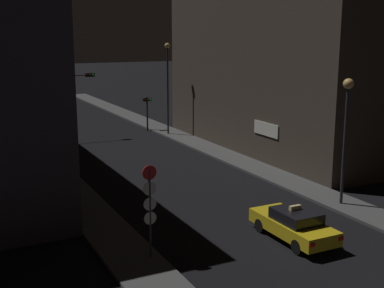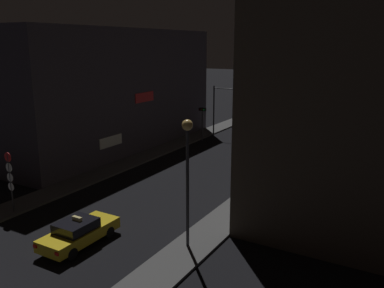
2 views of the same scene
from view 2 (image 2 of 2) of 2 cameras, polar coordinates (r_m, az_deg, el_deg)
name	(u,v)px [view 2 (image 2 of 2)]	position (r m, az deg, el deg)	size (l,w,h in m)	color
sidewalk_left	(194,137)	(45.70, 0.33, 0.97)	(2.27, 68.71, 0.15)	#4C4C4C
sidewalk_right	(305,152)	(41.15, 15.63, -1.03)	(2.27, 68.71, 0.15)	#4C4C4C
building_facade_left	(111,90)	(41.59, -11.37, 7.49)	(8.33, 25.12, 11.72)	#3D3842
building_facade_right	(369,92)	(30.22, 23.67, 6.77)	(10.24, 22.35, 14.34)	#473D33
taxi	(79,232)	(22.51, -15.64, -11.85)	(1.83, 4.46, 1.62)	yellow
far_car	(294,108)	(64.64, 14.21, 4.96)	(1.99, 4.52, 1.42)	#1E512D
traffic_light_overhead	(228,101)	(45.32, 5.05, 6.04)	(4.71, 0.41, 5.76)	#2D2D33
traffic_light_left_kerb	(202,117)	(43.94, 1.46, 3.87)	(0.80, 0.42, 3.70)	#2D2D33
traffic_light_right_kerb	(300,123)	(43.43, 14.93, 2.87)	(0.80, 0.41, 3.23)	#2D2D33
sign_pole_left	(10,178)	(27.17, -24.21, -4.32)	(0.59, 0.10, 3.83)	#2D2D33
street_lamp_near_block	(187,157)	(19.88, -0.64, -1.86)	(0.55, 0.55, 6.65)	#2D2D33
street_lamp_far_block	(303,97)	(40.02, 15.30, 6.34)	(0.47, 0.47, 8.07)	#2D2D33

